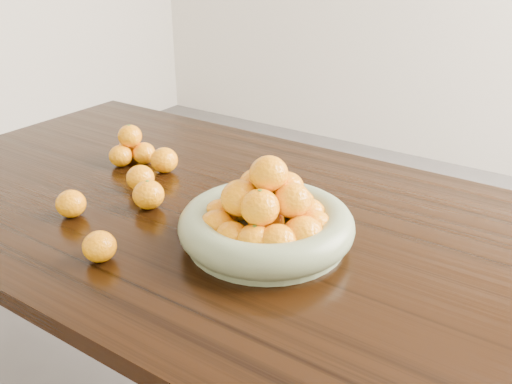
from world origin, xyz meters
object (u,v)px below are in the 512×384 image
Objects in this scene: loose_orange_0 at (148,195)px; orange_pyramid at (131,148)px; fruit_bowl at (267,220)px; dining_table at (251,251)px.

orange_pyramid is at bearing 143.02° from loose_orange_0.
fruit_bowl is at bearing 3.73° from loose_orange_0.
fruit_bowl is at bearing -16.15° from orange_pyramid.
dining_table is 0.50m from orange_pyramid.
dining_table is at bearing 22.87° from loose_orange_0.
orange_pyramid is 0.31m from loose_orange_0.
orange_pyramid is at bearing 169.44° from dining_table.
fruit_bowl reaches higher than dining_table.
orange_pyramid is (-0.47, 0.09, 0.13)m from dining_table.
fruit_bowl is 0.59m from orange_pyramid.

